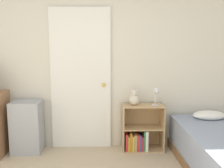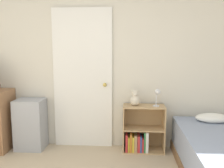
% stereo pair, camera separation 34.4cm
% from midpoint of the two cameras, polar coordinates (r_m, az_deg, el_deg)
% --- Properties ---
extents(wall_back, '(10.00, 0.06, 2.55)m').
position_cam_midpoint_polar(wall_back, '(3.70, -0.84, 5.01)').
color(wall_back, beige).
rests_on(wall_back, ground_plane).
extents(door_closed, '(0.87, 0.09, 2.06)m').
position_cam_midpoint_polar(door_closed, '(3.70, -4.05, 1.14)').
color(door_closed, white).
rests_on(door_closed, ground_plane).
extents(storage_bin, '(0.41, 0.34, 0.74)m').
position_cam_midpoint_polar(storage_bin, '(3.86, -15.69, -8.86)').
color(storage_bin, '#999EA8').
rests_on(storage_bin, ground_plane).
extents(bookshelf, '(0.59, 0.29, 0.67)m').
position_cam_midpoint_polar(bookshelf, '(3.72, 9.34, -11.21)').
color(bookshelf, tan).
rests_on(bookshelf, ground_plane).
extents(teddy_bear, '(0.15, 0.15, 0.22)m').
position_cam_midpoint_polar(teddy_bear, '(3.57, 8.02, -3.42)').
color(teddy_bear, beige).
rests_on(teddy_bear, bookshelf).
extents(desk_lamp, '(0.10, 0.10, 0.25)m').
position_cam_midpoint_polar(desk_lamp, '(3.55, 13.08, -2.33)').
color(desk_lamp, silver).
rests_on(desk_lamp, bookshelf).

